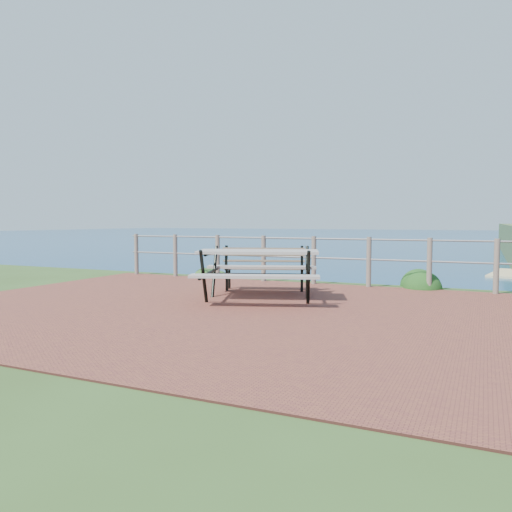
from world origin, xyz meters
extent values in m
cube|color=brown|center=(0.00, 0.00, 0.00)|extent=(10.00, 7.00, 0.12)
plane|color=#145178|center=(0.00, 200.00, 0.00)|extent=(1200.00, 1200.00, 0.00)
cylinder|color=#6B5B4C|center=(-4.60, 3.35, 0.52)|extent=(0.10, 0.10, 1.00)
cylinder|color=#6B5B4C|center=(-3.45, 3.35, 0.52)|extent=(0.10, 0.10, 1.00)
cylinder|color=#6B5B4C|center=(-2.30, 3.35, 0.52)|extent=(0.10, 0.10, 1.00)
cylinder|color=#6B5B4C|center=(-1.15, 3.35, 0.52)|extent=(0.10, 0.10, 1.00)
cylinder|color=#6B5B4C|center=(0.00, 3.35, 0.52)|extent=(0.10, 0.10, 1.00)
cylinder|color=#6B5B4C|center=(1.15, 3.35, 0.52)|extent=(0.10, 0.10, 1.00)
cylinder|color=#6B5B4C|center=(2.30, 3.35, 0.52)|extent=(0.10, 0.10, 1.00)
cylinder|color=#6B5B4C|center=(3.45, 3.35, 0.52)|extent=(0.10, 0.10, 1.00)
cylinder|color=slate|center=(0.00, 3.35, 0.97)|extent=(9.40, 0.04, 0.04)
cylinder|color=slate|center=(0.00, 3.35, 0.57)|extent=(9.40, 0.04, 0.04)
cube|color=#9E978E|center=(-0.16, 0.89, 0.83)|extent=(2.13, 1.43, 0.04)
cube|color=#9E978E|center=(-0.16, 0.89, 0.50)|extent=(1.95, 0.93, 0.04)
cube|color=#9E978E|center=(-0.16, 0.89, 0.50)|extent=(1.95, 0.93, 0.04)
cylinder|color=black|center=(-0.16, 0.89, 0.45)|extent=(1.61, 0.62, 0.05)
cube|color=brown|center=(-0.55, 2.05, 0.44)|extent=(1.57, 0.86, 0.03)
cube|color=brown|center=(-0.55, 2.05, 0.71)|extent=(1.48, 0.61, 0.35)
cube|color=black|center=(-0.55, 2.05, 0.23)|extent=(0.06, 0.07, 0.42)
cube|color=black|center=(-0.55, 2.05, 0.23)|extent=(0.06, 0.07, 0.42)
cube|color=black|center=(-0.55, 2.05, 0.23)|extent=(0.06, 0.07, 0.42)
cube|color=black|center=(-0.55, 2.05, 0.23)|extent=(0.06, 0.07, 0.42)
ellipsoid|color=#205523|center=(-2.78, 3.78, 0.00)|extent=(0.67, 0.67, 0.37)
ellipsoid|color=#184314|center=(1.94, 3.86, 0.00)|extent=(0.84, 0.84, 0.60)
camera|label=1|loc=(3.25, -6.61, 1.33)|focal=35.00mm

